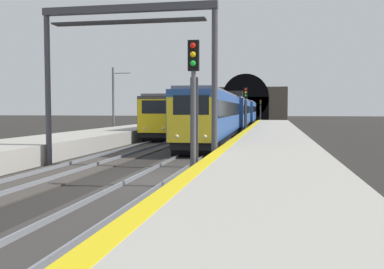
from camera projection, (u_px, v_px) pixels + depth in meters
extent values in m
plane|color=#282623|center=(154.00, 181.00, 17.23)|extent=(320.00, 320.00, 0.00)
cube|color=#ADA89E|center=(269.00, 171.00, 16.38)|extent=(112.00, 4.74, 1.02)
cube|color=yellow|center=(213.00, 156.00, 16.74)|extent=(112.00, 0.50, 0.01)
cube|color=#383533|center=(154.00, 180.00, 17.23)|extent=(160.00, 2.67, 0.06)
cube|color=gray|center=(136.00, 177.00, 17.36)|extent=(160.00, 0.07, 0.15)
cube|color=gray|center=(171.00, 178.00, 17.09)|extent=(160.00, 0.07, 0.15)
cube|color=#423D38|center=(46.00, 177.00, 18.07)|extent=(160.00, 3.19, 0.06)
cube|color=gray|center=(30.00, 174.00, 18.20)|extent=(160.00, 0.07, 0.15)
cube|color=gray|center=(62.00, 175.00, 17.93)|extent=(160.00, 0.07, 0.15)
cube|color=#264C99|center=(213.00, 114.00, 33.74)|extent=(19.83, 3.17, 2.95)
cube|color=black|center=(213.00, 109.00, 33.72)|extent=(19.04, 3.19, 1.03)
cube|color=slate|center=(213.00, 93.00, 33.65)|extent=(19.23, 2.74, 0.20)
cube|color=black|center=(213.00, 135.00, 33.84)|extent=(19.43, 2.83, 0.50)
cylinder|color=black|center=(195.00, 150.00, 25.27)|extent=(0.95, 2.63, 0.91)
cylinder|color=black|center=(199.00, 147.00, 27.05)|extent=(0.95, 2.63, 0.91)
cylinder|color=black|center=(222.00, 134.00, 40.67)|extent=(0.95, 2.63, 0.91)
cylinder|color=black|center=(224.00, 133.00, 42.44)|extent=(0.95, 2.63, 0.91)
cube|color=yellow|center=(191.00, 120.00, 23.98)|extent=(0.17, 2.73, 2.50)
cube|color=black|center=(191.00, 105.00, 23.88)|extent=(0.07, 1.99, 1.06)
sphere|color=#F2EACC|center=(205.00, 137.00, 23.84)|extent=(0.20, 0.20, 0.20)
sphere|color=#F2EACC|center=(177.00, 136.00, 24.11)|extent=(0.20, 0.20, 0.20)
cube|color=#264C99|center=(236.00, 112.00, 53.74)|extent=(19.83, 3.17, 2.95)
cube|color=black|center=(236.00, 110.00, 53.73)|extent=(19.04, 3.19, 0.91)
cube|color=slate|center=(236.00, 99.00, 53.65)|extent=(19.23, 2.74, 0.20)
cube|color=black|center=(236.00, 126.00, 53.84)|extent=(19.43, 2.83, 0.50)
cylinder|color=black|center=(230.00, 132.00, 45.10)|extent=(0.95, 2.63, 0.91)
cylinder|color=black|center=(231.00, 131.00, 46.87)|extent=(0.95, 2.63, 0.91)
cylinder|color=black|center=(239.00, 126.00, 60.84)|extent=(0.95, 2.63, 0.91)
cylinder|color=black|center=(240.00, 125.00, 62.62)|extent=(0.95, 2.63, 0.91)
cube|color=#264C99|center=(246.00, 111.00, 73.75)|extent=(19.83, 3.17, 2.95)
cube|color=black|center=(246.00, 109.00, 73.72)|extent=(19.04, 3.19, 0.89)
cube|color=slate|center=(246.00, 102.00, 73.65)|extent=(19.23, 2.74, 0.20)
cube|color=black|center=(246.00, 121.00, 73.84)|extent=(19.43, 2.83, 0.50)
cylinder|color=black|center=(243.00, 125.00, 65.43)|extent=(0.95, 2.63, 0.91)
cylinder|color=black|center=(244.00, 124.00, 67.20)|extent=(0.95, 2.63, 0.91)
cylinder|color=black|center=(248.00, 122.00, 80.52)|extent=(0.95, 2.63, 0.91)
cylinder|color=black|center=(248.00, 122.00, 82.29)|extent=(0.95, 2.63, 0.91)
cube|color=black|center=(236.00, 95.00, 53.62)|extent=(1.33, 1.73, 0.90)
cube|color=#333338|center=(183.00, 113.00, 44.85)|extent=(20.00, 3.35, 2.95)
cube|color=black|center=(183.00, 110.00, 44.83)|extent=(19.21, 3.36, 1.02)
cube|color=slate|center=(183.00, 98.00, 44.76)|extent=(19.39, 2.90, 0.20)
cube|color=black|center=(183.00, 129.00, 44.95)|extent=(19.59, 2.99, 0.48)
cylinder|color=black|center=(158.00, 138.00, 36.39)|extent=(0.92, 2.65, 0.86)
cylinder|color=black|center=(164.00, 136.00, 38.15)|extent=(0.92, 2.65, 0.86)
cylinder|color=black|center=(196.00, 129.00, 51.79)|extent=(0.92, 2.65, 0.86)
cylinder|color=black|center=(199.00, 129.00, 53.54)|extent=(0.92, 2.65, 0.86)
cube|color=yellow|center=(154.00, 116.00, 35.09)|extent=(0.19, 2.75, 2.69)
cube|color=black|center=(154.00, 107.00, 35.00)|extent=(0.09, 2.00, 1.06)
sphere|color=#F2EACC|center=(163.00, 129.00, 34.92)|extent=(0.20, 0.20, 0.20)
sphere|color=#F2EACC|center=(144.00, 128.00, 35.25)|extent=(0.20, 0.20, 0.20)
cube|color=#333338|center=(211.00, 112.00, 64.98)|extent=(20.00, 3.35, 2.95)
cube|color=black|center=(211.00, 110.00, 64.97)|extent=(19.21, 3.36, 0.84)
cube|color=slate|center=(211.00, 101.00, 64.89)|extent=(19.39, 2.90, 0.20)
cube|color=black|center=(211.00, 123.00, 65.08)|extent=(19.59, 2.99, 0.48)
cylinder|color=black|center=(200.00, 127.00, 56.76)|extent=(0.92, 2.65, 0.86)
cylinder|color=black|center=(202.00, 127.00, 58.52)|extent=(0.92, 2.65, 0.86)
cylinder|color=black|center=(218.00, 124.00, 71.67)|extent=(0.92, 2.65, 0.86)
cylinder|color=black|center=(219.00, 123.00, 73.43)|extent=(0.92, 2.65, 0.86)
cylinder|color=#4C4C54|center=(194.00, 131.00, 15.27)|extent=(0.16, 0.16, 4.13)
cube|color=black|center=(194.00, 56.00, 15.12)|extent=(0.20, 0.38, 1.05)
cube|color=#4C4C54|center=(194.00, 130.00, 15.41)|extent=(0.04, 0.28, 3.72)
sphere|color=red|center=(193.00, 46.00, 14.98)|extent=(0.20, 0.20, 0.20)
sphere|color=yellow|center=(193.00, 54.00, 14.99)|extent=(0.20, 0.20, 0.20)
sphere|color=green|center=(193.00, 63.00, 15.01)|extent=(0.20, 0.20, 0.20)
cylinder|color=#38383D|center=(245.00, 118.00, 43.09)|extent=(0.16, 0.16, 3.88)
cube|color=black|center=(246.00, 93.00, 42.94)|extent=(0.20, 0.38, 1.05)
cube|color=#38383D|center=(246.00, 118.00, 43.22)|extent=(0.04, 0.28, 3.49)
sphere|color=red|center=(246.00, 89.00, 42.80)|extent=(0.20, 0.20, 0.20)
sphere|color=yellow|center=(246.00, 92.00, 42.81)|extent=(0.20, 0.20, 0.20)
sphere|color=green|center=(246.00, 95.00, 42.83)|extent=(0.20, 0.20, 0.20)
cylinder|color=#38383D|center=(260.00, 114.00, 90.57)|extent=(0.16, 0.16, 3.69)
cube|color=black|center=(261.00, 102.00, 90.43)|extent=(0.20, 0.38, 1.05)
cube|color=#38383D|center=(260.00, 114.00, 90.71)|extent=(0.04, 0.28, 3.32)
sphere|color=red|center=(261.00, 101.00, 90.29)|extent=(0.20, 0.20, 0.20)
sphere|color=yellow|center=(261.00, 102.00, 90.30)|extent=(0.20, 0.20, 0.20)
sphere|color=green|center=(261.00, 103.00, 90.32)|extent=(0.20, 0.20, 0.20)
cylinder|color=#3F3F47|center=(48.00, 91.00, 21.86)|extent=(0.28, 0.28, 7.42)
cylinder|color=#3F3F47|center=(215.00, 90.00, 20.33)|extent=(0.28, 0.28, 7.42)
cube|color=#3F3F47|center=(128.00, 9.00, 20.87)|extent=(0.36, 8.66, 0.35)
cube|color=#2D2D33|center=(128.00, 22.00, 20.91)|extent=(0.70, 7.54, 0.08)
cube|color=#51473D|center=(246.00, 104.00, 108.58)|extent=(2.79, 20.27, 8.20)
cube|color=black|center=(245.00, 109.00, 107.23)|extent=(0.12, 11.35, 5.74)
cylinder|color=black|center=(245.00, 97.00, 107.06)|extent=(0.12, 11.35, 11.35)
cylinder|color=#595B60|center=(113.00, 102.00, 45.57)|extent=(0.22, 0.22, 7.10)
cylinder|color=#595B60|center=(122.00, 73.00, 45.22)|extent=(0.08, 1.90, 0.08)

